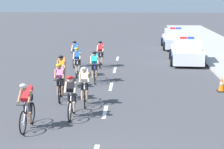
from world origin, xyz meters
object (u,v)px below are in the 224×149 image
Objects in this scene: police_car_nearest at (186,52)px; police_car_second at (175,39)px; cyclist_fourth at (60,81)px; cyclist_third at (84,85)px; cyclist_second at (71,95)px; cyclist_ninth at (76,53)px; cyclist_fifth at (62,71)px; traffic_cone_near at (222,85)px; cyclist_seventh at (77,61)px; cyclist_lead at (27,105)px; cyclist_eighth at (101,53)px; cyclist_sixth at (94,66)px.

police_car_nearest and police_car_second have the same top height.
cyclist_fourth is at bearing -124.08° from police_car_nearest.
cyclist_second is at bearing -99.11° from cyclist_third.
cyclist_second and cyclist_ninth have the same top height.
cyclist_third is 1.00× the size of cyclist_fifth.
cyclist_third is at bearing -157.11° from traffic_cone_near.
cyclist_ninth is at bearing 97.10° from cyclist_second.
cyclist_fourth is 2.69× the size of traffic_cone_near.
cyclist_seventh reaches higher than traffic_cone_near.
cyclist_lead and cyclist_ninth have the same top height.
cyclist_lead is 1.00× the size of cyclist_ninth.
cyclist_second is 1.00× the size of cyclist_fifth.
cyclist_lead is 8.20m from cyclist_seventh.
cyclist_second is at bearing -115.29° from police_car_nearest.
cyclist_fifth is 5.51m from cyclist_eighth.
traffic_cone_near is at bearing -44.83° from cyclist_eighth.
cyclist_fifth and cyclist_seventh have the same top height.
police_car_nearest is at bearing 62.49° from cyclist_lead.
police_car_nearest is at bearing 64.71° from cyclist_second.
cyclist_lead and cyclist_third have the same top height.
traffic_cone_near is (5.69, -5.66, -0.48)m from cyclist_eighth.
police_car_nearest is at bearing 62.34° from cyclist_third.
police_car_second is (6.07, 11.07, -0.11)m from cyclist_seventh.
cyclist_lead is 8.88m from traffic_cone_near.
traffic_cone_near is at bearing -16.06° from cyclist_sixth.
police_car_nearest is at bearing 94.55° from traffic_cone_near.
police_car_second is at bearing 67.62° from cyclist_sixth.
cyclist_sixth is at bearing -112.38° from police_car_second.
cyclist_fifth is 5.30m from cyclist_ninth.
traffic_cone_near is at bearing -23.68° from cyclist_seventh.
cyclist_third is 2.68× the size of traffic_cone_near.
police_car_second is 6.91× the size of traffic_cone_near.
cyclist_seventh is (-0.99, 1.29, 0.00)m from cyclist_sixth.
police_car_nearest reaches higher than cyclist_ninth.
police_car_second reaches higher than cyclist_second.
cyclist_ninth is at bearing -177.71° from cyclist_eighth.
cyclist_sixth is (1.35, 1.33, 0.00)m from cyclist_fifth.
cyclist_sixth is at bearing -131.80° from police_car_nearest.
cyclist_fifth is at bearing 97.99° from cyclist_fourth.
police_car_second is (6.14, 15.75, -0.11)m from cyclist_fourth.
cyclist_lead is 20.34m from police_car_second.
cyclist_second is at bearing -75.92° from cyclist_fifth.
cyclist_lead and cyclist_sixth have the same top height.
police_car_nearest is (5.09, 9.72, -0.11)m from cyclist_third.
cyclist_second reaches higher than traffic_cone_near.
cyclist_third is 5.40m from cyclist_seventh.
cyclist_fifth is 1.00× the size of cyclist_seventh.
cyclist_third is at bearing -79.55° from cyclist_seventh.
cyclist_fourth is at bearing -90.86° from cyclist_seventh.
cyclist_eighth is (-0.02, 8.05, 0.00)m from cyclist_third.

